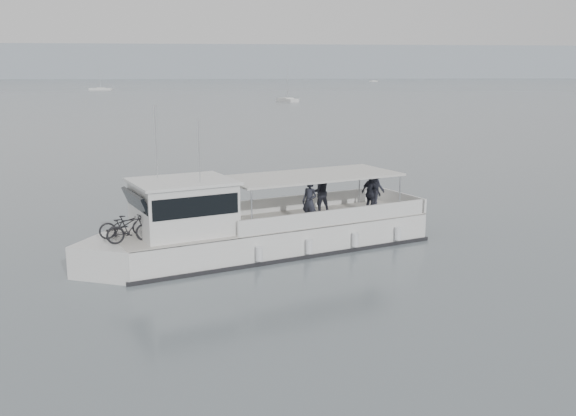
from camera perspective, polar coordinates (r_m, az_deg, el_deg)
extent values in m
plane|color=#50595E|center=(26.86, 2.50, -2.13)|extent=(1400.00, 1400.00, 0.00)
cube|color=#939EA8|center=(585.77, -6.17, 12.75)|extent=(1400.00, 90.00, 28.00)
cube|color=white|center=(24.05, -1.18, -2.73)|extent=(12.12, 7.27, 1.28)
cube|color=white|center=(22.13, -14.98, -4.47)|extent=(2.97, 2.97, 1.28)
cube|color=beige|center=(23.90, -1.19, -1.24)|extent=(12.12, 7.27, 0.06)
cube|color=black|center=(24.16, -1.18, -3.63)|extent=(12.35, 7.46, 0.18)
cube|color=white|center=(25.95, 0.78, 0.49)|extent=(7.34, 2.99, 0.59)
cube|color=white|center=(23.40, 4.35, -0.82)|extent=(7.34, 2.99, 0.59)
cube|color=white|center=(26.93, 9.97, 0.74)|extent=(1.25, 2.96, 0.59)
cube|color=white|center=(22.37, -9.31, -0.01)|extent=(3.90, 3.63, 1.77)
cube|color=black|center=(21.91, -13.09, -0.02)|extent=(1.42, 2.49, 1.14)
cube|color=black|center=(22.31, -9.34, 0.73)|extent=(3.73, 3.59, 0.69)
cube|color=white|center=(22.20, -9.39, 2.35)|extent=(4.16, 3.88, 0.10)
cube|color=silver|center=(24.32, 2.10, 2.88)|extent=(7.30, 5.21, 0.08)
cylinder|color=silver|center=(21.84, -3.25, -0.36)|extent=(0.08, 0.08, 1.62)
cylinder|color=silver|center=(24.32, -5.98, 0.88)|extent=(0.08, 0.08, 1.62)
cylinder|color=silver|center=(25.08, 9.91, 1.11)|extent=(0.08, 0.08, 1.62)
cylinder|color=silver|center=(27.26, 6.36, 2.09)|extent=(0.08, 0.08, 1.62)
cylinder|color=silver|center=(22.68, -11.65, 5.73)|extent=(0.04, 0.04, 2.56)
cylinder|color=silver|center=(21.53, -7.90, 5.01)|extent=(0.04, 0.04, 2.16)
cylinder|color=silver|center=(21.92, -2.58, -4.08)|extent=(0.31, 0.31, 0.49)
cylinder|color=silver|center=(22.80, 1.89, -3.44)|extent=(0.31, 0.31, 0.49)
cylinder|color=silver|center=(23.81, 6.00, -2.82)|extent=(0.31, 0.31, 0.49)
cylinder|color=silver|center=(24.93, 9.75, -2.25)|extent=(0.31, 0.31, 0.49)
imported|color=black|center=(22.31, -14.38, -1.43)|extent=(1.78, 1.17, 0.89)
imported|color=black|center=(21.56, -13.88, -1.80)|extent=(1.61, 0.98, 0.93)
imported|color=#262832|center=(23.42, 1.93, 0.54)|extent=(0.71, 0.70, 1.65)
imported|color=#262832|center=(25.43, 2.84, 1.46)|extent=(0.92, 0.78, 1.65)
imported|color=#262832|center=(25.23, 7.40, 1.29)|extent=(0.86, 1.03, 1.65)
imported|color=#262832|center=(26.58, 7.91, 1.82)|extent=(1.18, 1.20, 1.65)
cube|color=white|center=(407.09, 7.62, 11.11)|extent=(6.08, 5.54, 0.75)
cube|color=white|center=(407.08, 7.62, 11.15)|extent=(2.80, 2.75, 0.45)
cube|color=white|center=(238.10, -16.32, 10.11)|extent=(7.85, 2.88, 0.75)
cube|color=white|center=(238.09, -16.32, 10.18)|extent=(2.82, 2.30, 0.45)
cylinder|color=silver|center=(238.02, -16.38, 11.20)|extent=(0.08, 0.08, 8.50)
cube|color=white|center=(142.35, -0.06, 9.56)|extent=(4.51, 6.93, 0.75)
cube|color=white|center=(142.34, -0.06, 9.69)|extent=(2.61, 2.85, 0.45)
cylinder|color=silver|center=(142.23, -0.06, 11.15)|extent=(0.08, 0.08, 7.29)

